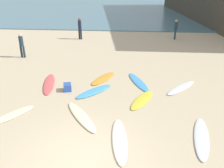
# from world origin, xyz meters

# --- Properties ---
(ground_plane) EXTENTS (120.00, 120.00, 0.00)m
(ground_plane) POSITION_xyz_m (0.00, 0.00, 0.00)
(ground_plane) COLOR #C6B28E
(ocean_water) EXTENTS (120.00, 40.00, 0.08)m
(ocean_water) POSITION_xyz_m (0.00, 37.70, 0.04)
(ocean_water) COLOR slate
(ocean_water) RESTS_ON ground_plane
(surfboard_0) EXTENTS (1.85, 2.43, 0.08)m
(surfboard_0) POSITION_xyz_m (-0.53, 2.51, 0.04)
(surfboard_0) COLOR #F0E4BD
(surfboard_0) RESTS_ON ground_plane
(surfboard_1) EXTENTS (1.84, 1.96, 0.09)m
(surfboard_1) POSITION_xyz_m (-0.34, 4.76, 0.04)
(surfboard_1) COLOR #46A1E3
(surfboard_1) RESTS_ON ground_plane
(surfboard_2) EXTENTS (1.09, 2.63, 0.09)m
(surfboard_2) POSITION_xyz_m (-2.81, 5.46, 0.04)
(surfboard_2) COLOR #E25655
(surfboard_2) RESTS_ON ground_plane
(surfboard_3) EXTENTS (1.42, 2.14, 0.07)m
(surfboard_3) POSITION_xyz_m (1.99, 4.10, 0.04)
(surfboard_3) COLOR yellow
(surfboard_3) RESTS_ON ground_plane
(surfboard_4) EXTENTS (1.02, 2.62, 0.08)m
(surfboard_4) POSITION_xyz_m (4.01, 1.48, 0.04)
(surfboard_4) COLOR white
(surfboard_4) RESTS_ON ground_plane
(surfboard_5) EXTENTS (1.91, 2.06, 0.09)m
(surfboard_5) POSITION_xyz_m (4.00, 5.51, 0.04)
(surfboard_5) COLOR white
(surfboard_5) RESTS_ON ground_plane
(surfboard_6) EXTENTS (1.47, 2.11, 0.08)m
(surfboard_6) POSITION_xyz_m (-0.06, 6.37, 0.04)
(surfboard_6) COLOR orange
(surfboard_6) RESTS_ON ground_plane
(surfboard_7) EXTENTS (0.80, 2.63, 0.08)m
(surfboard_7) POSITION_xyz_m (1.11, 1.12, 0.04)
(surfboard_7) COLOR silver
(surfboard_7) RESTS_ON ground_plane
(surfboard_8) EXTENTS (1.64, 1.96, 0.07)m
(surfboard_8) POSITION_xyz_m (-3.41, 2.37, 0.04)
(surfboard_8) COLOR #F4EFC0
(surfboard_8) RESTS_ON ground_plane
(surfboard_9) EXTENTS (1.34, 2.49, 0.07)m
(surfboard_9) POSITION_xyz_m (1.85, 6.06, 0.04)
(surfboard_9) COLOR #439BE3
(surfboard_9) RESTS_ON ground_plane
(beachgoer_near) EXTENTS (0.34, 0.30, 1.65)m
(beachgoer_near) POSITION_xyz_m (-5.90, 9.58, 0.91)
(beachgoer_near) COLOR #1E3342
(beachgoer_near) RESTS_ON ground_plane
(beachgoer_mid) EXTENTS (0.34, 0.34, 1.66)m
(beachgoer_mid) POSITION_xyz_m (5.14, 15.21, 0.92)
(beachgoer_mid) COLOR #1E3342
(beachgoer_mid) RESTS_ON ground_plane
(beachgoer_far) EXTENTS (0.38, 0.38, 1.80)m
(beachgoer_far) POSITION_xyz_m (-2.94, 14.60, 1.01)
(beachgoer_far) COLOR #191E33
(beachgoer_far) RESTS_ON ground_plane
(beach_cooler) EXTENTS (0.48, 0.53, 0.36)m
(beach_cooler) POSITION_xyz_m (-1.67, 4.85, 0.18)
(beach_cooler) COLOR #2D56B2
(beach_cooler) RESTS_ON ground_plane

